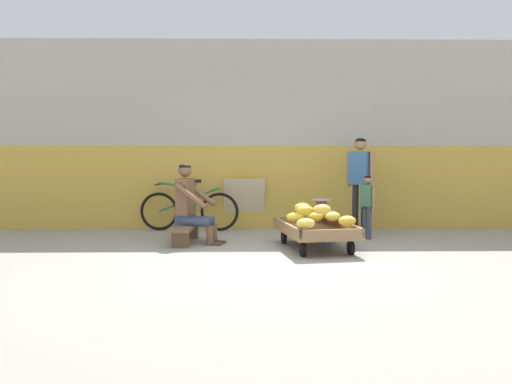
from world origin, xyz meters
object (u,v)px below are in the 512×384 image
at_px(sign_board, 244,204).
at_px(customer_adult, 360,175).
at_px(banana_cart, 315,231).
at_px(plastic_crate, 321,228).
at_px(vendor_seated, 191,204).
at_px(bicycle_near_left, 189,210).
at_px(shopping_bag, 329,234).
at_px(customer_child, 367,200).
at_px(weighing_scale, 321,208).
at_px(low_bench, 185,229).

xyz_separation_m(sign_board, customer_adult, (1.84, -0.69, 0.52)).
xyz_separation_m(banana_cart, plastic_crate, (0.22, 0.99, -0.09)).
bearing_deg(vendor_seated, bicycle_near_left, 97.35).
bearing_deg(shopping_bag, customer_child, 27.00).
distance_m(customer_adult, customer_child, 0.59).
distance_m(banana_cart, weighing_scale, 1.03).
distance_m(low_bench, bicycle_near_left, 1.29).
bearing_deg(plastic_crate, customer_child, -12.14).
xyz_separation_m(banana_cart, sign_board, (-0.96, 2.00, 0.19)).
bearing_deg(customer_child, customer_adult, 91.73).
height_order(plastic_crate, bicycle_near_left, bicycle_near_left).
bearing_deg(plastic_crate, sign_board, 139.33).
distance_m(banana_cart, customer_adult, 1.73).
bearing_deg(weighing_scale, vendor_seated, -165.93).
height_order(low_bench, weighing_scale, weighing_scale).
relative_size(plastic_crate, shopping_bag, 1.50).
relative_size(customer_child, shopping_bag, 3.98).
bearing_deg(banana_cart, vendor_seated, 163.79).
height_order(weighing_scale, sign_board, sign_board).
distance_m(low_bench, sign_board, 1.72).
relative_size(banana_cart, customer_adult, 1.02).
relative_size(low_bench, shopping_bag, 4.66).
xyz_separation_m(weighing_scale, customer_child, (0.67, -0.14, 0.14)).
bearing_deg(customer_child, plastic_crate, 167.86).
xyz_separation_m(sign_board, shopping_bag, (1.23, -1.48, -0.31)).
distance_m(weighing_scale, shopping_bag, 0.57).
relative_size(vendor_seated, plastic_crate, 3.17).
bearing_deg(banana_cart, shopping_bag, 62.92).
relative_size(vendor_seated, customer_child, 1.19).
relative_size(low_bench, plastic_crate, 3.11).
relative_size(banana_cart, plastic_crate, 4.33).
height_order(vendor_seated, sign_board, vendor_seated).
xyz_separation_m(weighing_scale, customer_adult, (0.66, 0.33, 0.50)).
bearing_deg(sign_board, low_bench, -119.59).
relative_size(plastic_crate, customer_adult, 0.24).
height_order(banana_cart, plastic_crate, banana_cart).
xyz_separation_m(low_bench, shopping_bag, (2.07, 0.00, -0.08)).
xyz_separation_m(customer_child, shopping_bag, (-0.62, -0.32, -0.47)).
relative_size(vendor_seated, bicycle_near_left, 0.69).
bearing_deg(weighing_scale, customer_child, -12.05).
bearing_deg(low_bench, sign_board, 60.41).
height_order(banana_cart, customer_child, customer_child).
distance_m(sign_board, customer_adult, 2.03).
relative_size(banana_cart, low_bench, 1.39).
bearing_deg(customer_adult, plastic_crate, -153.64).
xyz_separation_m(low_bench, customer_child, (2.70, 0.32, 0.39)).
distance_m(weighing_scale, customer_adult, 0.89).
distance_m(plastic_crate, customer_adult, 1.09).
height_order(plastic_crate, shopping_bag, plastic_crate).
bearing_deg(bicycle_near_left, weighing_scale, -21.13).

